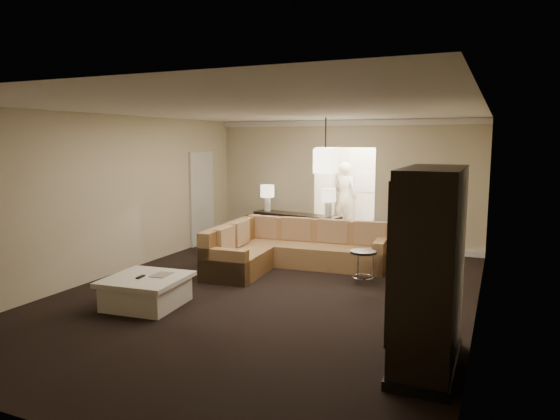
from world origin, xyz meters
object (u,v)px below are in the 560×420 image
at_px(drink_table, 363,260).
at_px(coffee_table, 146,291).
at_px(sectional_sofa, 287,250).
at_px(person, 345,193).
at_px(armoire, 429,274).
at_px(console_table, 297,228).

bearing_deg(drink_table, coffee_table, -136.62).
xyz_separation_m(sectional_sofa, person, (-0.10, 3.99, 0.66)).
relative_size(sectional_sofa, person, 1.46).
distance_m(armoire, drink_table, 3.15).
distance_m(coffee_table, person, 6.90).
distance_m(sectional_sofa, armoire, 4.37).
height_order(console_table, person, person).
relative_size(armoire, person, 1.04).
distance_m(coffee_table, drink_table, 3.50).
relative_size(console_table, person, 1.02).
bearing_deg(drink_table, console_table, 135.12).
distance_m(coffee_table, armoire, 4.03).
distance_m(sectional_sofa, coffee_table, 2.98).
distance_m(sectional_sofa, drink_table, 1.60).
bearing_deg(console_table, coffee_table, -87.88).
relative_size(sectional_sofa, console_table, 1.43).
height_order(sectional_sofa, console_table, sectional_sofa).
bearing_deg(sectional_sofa, drink_table, -19.50).
relative_size(coffee_table, drink_table, 2.13).
bearing_deg(armoire, coffee_table, 174.74).
bearing_deg(console_table, person, 90.41).
distance_m(drink_table, person, 4.74).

